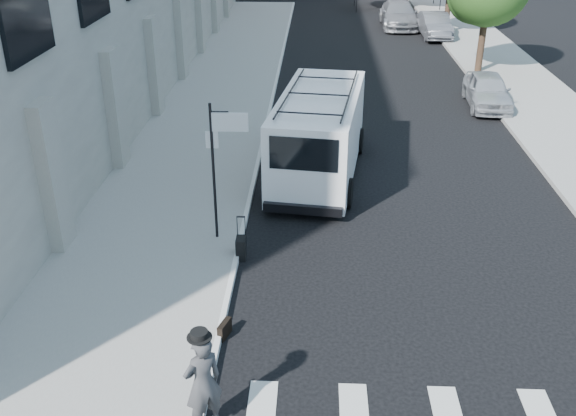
# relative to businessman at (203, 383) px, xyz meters

# --- Properties ---
(ground) EXTENTS (120.00, 120.00, 0.00)m
(ground) POSITION_rel_businessman_xyz_m (1.90, 3.00, -0.92)
(ground) COLOR black
(ground) RESTS_ON ground
(sidewalk_left) EXTENTS (4.50, 48.00, 0.15)m
(sidewalk_left) POSITION_rel_businessman_xyz_m (-2.35, 19.00, -0.84)
(sidewalk_left) COLOR gray
(sidewalk_left) RESTS_ON ground
(sidewalk_right) EXTENTS (4.00, 56.00, 0.15)m
(sidewalk_right) POSITION_rel_businessman_xyz_m (10.90, 23.00, -0.84)
(sidewalk_right) COLOR gray
(sidewalk_right) RESTS_ON ground
(sign_pole) EXTENTS (1.03, 0.07, 3.50)m
(sign_pole) POSITION_rel_businessman_xyz_m (-0.46, 6.20, 1.74)
(sign_pole) COLOR black
(sign_pole) RESTS_ON sidewalk_left
(businessman) EXTENTS (0.80, 0.75, 1.83)m
(businessman) POSITION_rel_businessman_xyz_m (0.00, 0.00, 0.00)
(businessman) COLOR #3C3C3F
(businessman) RESTS_ON ground
(briefcase) EXTENTS (0.25, 0.46, 0.34)m
(briefcase) POSITION_rel_businessman_xyz_m (0.00, 2.38, -0.75)
(briefcase) COLOR black
(briefcase) RESTS_ON ground
(suitcase) EXTENTS (0.24, 0.38, 1.06)m
(suitcase) POSITION_rel_businessman_xyz_m (-0.00, 5.43, -0.63)
(suitcase) COLOR black
(suitcase) RESTS_ON ground
(cargo_van) EXTENTS (3.10, 7.11, 2.57)m
(cargo_van) POSITION_rel_businessman_xyz_m (1.87, 10.73, 0.41)
(cargo_van) COLOR white
(cargo_van) RESTS_ON ground
(parked_car_a) EXTENTS (1.82, 4.07, 1.36)m
(parked_car_a) POSITION_rel_businessman_xyz_m (8.70, 17.84, -0.23)
(parked_car_a) COLOR #ADB1B6
(parked_car_a) RESTS_ON ground
(parked_car_b) EXTENTS (1.63, 4.36, 1.42)m
(parked_car_b) POSITION_rel_businessman_xyz_m (8.70, 31.32, -0.20)
(parked_car_b) COLOR #585A60
(parked_car_b) RESTS_ON ground
(parked_car_c) EXTENTS (2.20, 5.39, 1.56)m
(parked_car_c) POSITION_rel_businessman_xyz_m (6.90, 34.37, -0.13)
(parked_car_c) COLOR gray
(parked_car_c) RESTS_ON ground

